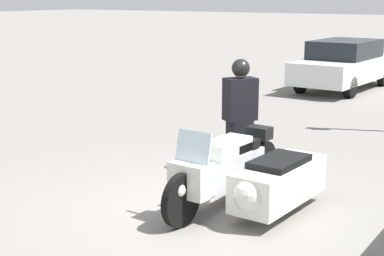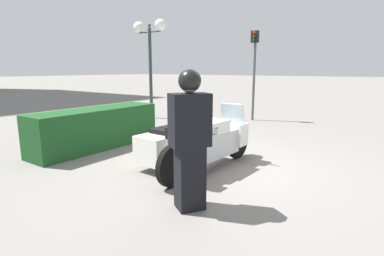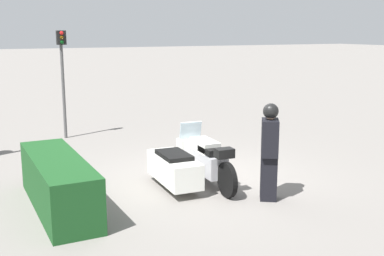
{
  "view_description": "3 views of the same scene",
  "coord_description": "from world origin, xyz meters",
  "px_view_note": "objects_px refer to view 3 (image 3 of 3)",
  "views": [
    {
      "loc": [
        6.32,
        3.87,
        2.81
      ],
      "look_at": [
        -0.15,
        -0.37,
        1.05
      ],
      "focal_mm": 55.0,
      "sensor_mm": 36.0,
      "label": 1
    },
    {
      "loc": [
        -4.83,
        -2.72,
        1.83
      ],
      "look_at": [
        -0.29,
        0.5,
        0.73
      ],
      "focal_mm": 28.0,
      "sensor_mm": 36.0,
      "label": 2
    },
    {
      "loc": [
        -8.89,
        4.64,
        3.13
      ],
      "look_at": [
        0.39,
        -0.02,
        1.03
      ],
      "focal_mm": 45.0,
      "sensor_mm": 36.0,
      "label": 3
    }
  ],
  "objects_px": {
    "hedge_bush_curbside": "(58,183)",
    "police_motorcycle": "(186,162)",
    "traffic_light_near": "(63,68)",
    "officer_rider": "(270,149)"
  },
  "relations": [
    {
      "from": "hedge_bush_curbside",
      "to": "police_motorcycle",
      "type": "bearing_deg",
      "value": -85.68
    },
    {
      "from": "traffic_light_near",
      "to": "police_motorcycle",
      "type": "bearing_deg",
      "value": 10.3
    },
    {
      "from": "officer_rider",
      "to": "traffic_light_near",
      "type": "height_order",
      "value": "traffic_light_near"
    },
    {
      "from": "hedge_bush_curbside",
      "to": "traffic_light_near",
      "type": "xyz_separation_m",
      "value": [
        5.74,
        -1.37,
        1.62
      ]
    },
    {
      "from": "police_motorcycle",
      "to": "hedge_bush_curbside",
      "type": "bearing_deg",
      "value": 97.49
    },
    {
      "from": "officer_rider",
      "to": "police_motorcycle",
      "type": "bearing_deg",
      "value": -23.13
    },
    {
      "from": "officer_rider",
      "to": "hedge_bush_curbside",
      "type": "height_order",
      "value": "officer_rider"
    },
    {
      "from": "hedge_bush_curbside",
      "to": "officer_rider",
      "type": "bearing_deg",
      "value": -109.7
    },
    {
      "from": "police_motorcycle",
      "to": "hedge_bush_curbside",
      "type": "distance_m",
      "value": 2.64
    },
    {
      "from": "police_motorcycle",
      "to": "traffic_light_near",
      "type": "height_order",
      "value": "traffic_light_near"
    }
  ]
}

